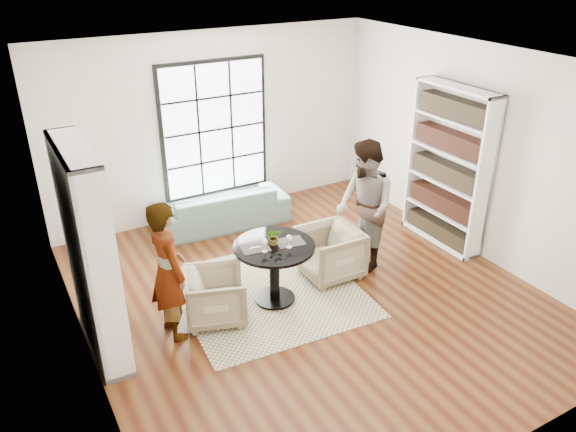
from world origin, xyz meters
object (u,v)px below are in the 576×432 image
wine_glass_left (264,242)px  sofa (221,207)px  wine_glass_right (289,239)px  armchair_left (216,296)px  person_left (168,271)px  pedestal_table (274,261)px  armchair_right (330,253)px  flower_centerpiece (274,237)px  person_right (365,207)px

wine_glass_left → sofa: bearing=79.7°
wine_glass_right → armchair_left: bearing=171.3°
person_left → sofa: bearing=-40.6°
pedestal_table → armchair_left: (-0.80, 0.00, -0.26)m
sofa → armchair_left: 2.56m
sofa → wine_glass_right: size_ratio=12.34×
armchair_right → wine_glass_left: size_ratio=4.37×
flower_centerpiece → sofa: bearing=83.7°
pedestal_table → person_right: size_ratio=0.55×
armchair_right → wine_glass_left: wine_glass_left is taller
person_right → sofa: bearing=-139.0°
pedestal_table → sofa: bearing=83.5°
armchair_right → flower_centerpiece: flower_centerpiece is taller
person_right → wine_glass_right: person_right is taller
pedestal_table → wine_glass_right: bearing=-47.1°
sofa → flower_centerpiece: size_ratio=10.12×
armchair_left → flower_centerpiece: size_ratio=3.39×
person_right → flower_centerpiece: person_right is taller
wine_glass_left → armchair_right: bearing=12.3°
person_left → flower_centerpiece: 1.37m
pedestal_table → wine_glass_left: 0.40m
pedestal_table → wine_glass_right: size_ratio=5.87×
pedestal_table → wine_glass_left: size_ratio=5.69×
pedestal_table → armchair_right: pedestal_table is taller
sofa → flower_centerpiece: bearing=87.6°
armchair_right → flower_centerpiece: 1.09m
armchair_left → flower_centerpiece: (0.82, 0.02, 0.59)m
person_left → armchair_right: bearing=-91.9°
wine_glass_left → pedestal_table: bearing=25.7°
pedestal_table → armchair_left: 0.85m
sofa → wine_glass_left: (-0.44, -2.42, 0.63)m
sofa → flower_centerpiece: 2.40m
armchair_right → person_left: person_left is taller
wine_glass_right → person_right: bearing=12.5°
sofa → pedestal_table: bearing=87.4°
pedestal_table → armchair_right: (0.94, 0.16, -0.23)m
person_right → wine_glass_left: person_right is taller
sofa → person_left: person_left is taller
wine_glass_left → flower_centerpiece: (0.19, 0.11, -0.02)m
person_left → person_right: (2.84, 0.16, 0.08)m
pedestal_table → armchair_left: size_ratio=1.42×
armchair_right → flower_centerpiece: size_ratio=3.69×
armchair_left → armchair_right: bearing=-66.1°
armchair_right → pedestal_table: bearing=-79.0°
wine_glass_right → sofa: bearing=87.0°
person_left → wine_glass_right: 1.50m
wine_glass_left → flower_centerpiece: 0.22m
person_left → wine_glass_right: size_ratio=9.80×
person_left → wine_glass_right: bearing=-101.3°
pedestal_table → person_left: person_left is taller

